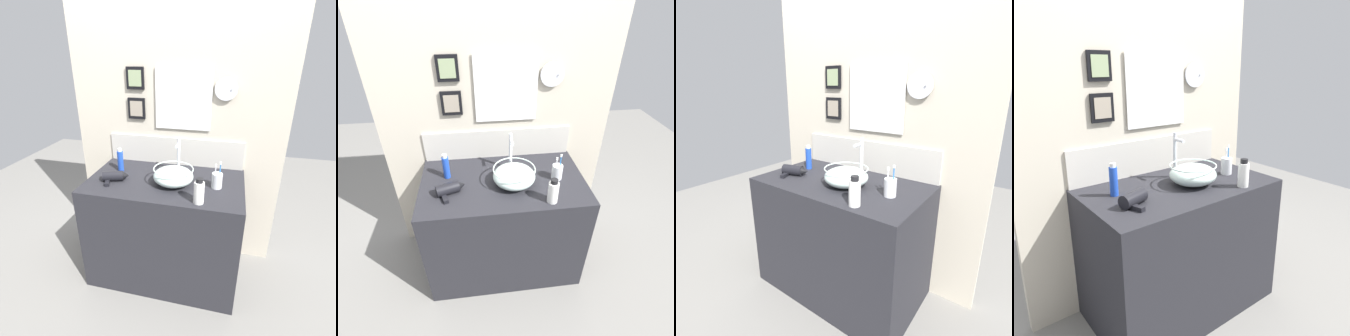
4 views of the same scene
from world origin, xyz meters
The scene contains 9 objects.
ground_plane centered at (0.00, 0.00, 0.00)m, with size 6.00×6.00×0.00m, color gray.
vanity_counter centered at (0.00, 0.00, 0.42)m, with size 1.12×0.65×0.83m, color #232328.
back_panel centered at (0.00, 0.35, 1.25)m, with size 1.69×0.10×2.50m.
glass_bowl_sink centered at (0.07, -0.04, 0.89)m, with size 0.28×0.28×0.12m.
faucet centered at (0.07, 0.12, 0.99)m, with size 0.02×0.10×0.28m.
hair_drier centered at (-0.35, -0.09, 0.87)m, with size 0.20×0.17×0.07m.
toothbrush_cup centered at (0.37, -0.02, 0.89)m, with size 0.07×0.07×0.19m.
soap_dispenser centered at (-0.38, 0.08, 0.92)m, with size 0.04×0.04×0.18m.
lotion_bottle centered at (0.28, -0.25, 0.91)m, with size 0.06×0.06×0.17m.
Camera 2 is at (-0.16, -1.42, 1.92)m, focal length 28.00 mm.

